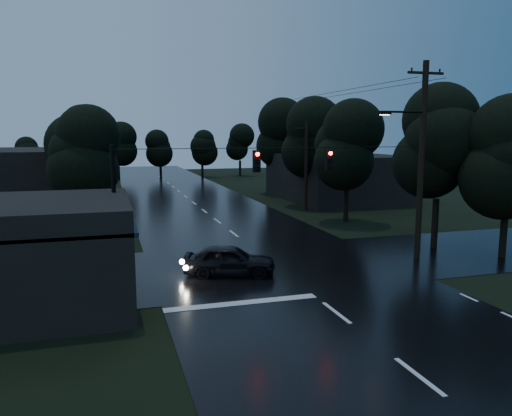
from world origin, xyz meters
TOP-DOWN VIEW (x-y plane):
  - ground at (0.00, 0.00)m, footprint 160.00×160.00m
  - main_road at (0.00, 30.00)m, footprint 12.00×120.00m
  - cross_street at (0.00, 12.00)m, footprint 60.00×9.00m
  - building_far_right at (14.00, 34.00)m, footprint 10.00×14.00m
  - building_far_left at (-14.00, 40.00)m, footprint 10.00×16.00m
  - utility_pole_main at (7.41, 11.00)m, footprint 3.50×0.30m
  - utility_pole_far at (8.30, 28.00)m, footprint 2.00×0.30m
  - anchor_pole_left at (-7.50, 11.00)m, footprint 0.18×0.18m
  - span_signals at (0.56, 10.99)m, footprint 15.00×0.37m
  - tree_corner_near at (10.00, 13.00)m, footprint 4.48×4.48m
  - tree_corner_far at (12.00, 10.00)m, footprint 3.92×3.92m
  - tree_left_a at (-9.00, 22.00)m, footprint 3.92×3.92m
  - tree_left_b at (-9.60, 30.00)m, footprint 4.20×4.20m
  - tree_left_c at (-10.20, 40.00)m, footprint 4.48×4.48m
  - tree_right_a at (9.00, 22.00)m, footprint 4.20×4.20m
  - tree_right_b at (9.60, 30.00)m, footprint 4.48×4.48m
  - tree_right_c at (10.20, 40.00)m, footprint 4.76×4.76m
  - car at (-2.52, 10.91)m, footprint 4.46×2.75m

SIDE VIEW (x-z plane):
  - ground at x=0.00m, z-range 0.00..0.00m
  - main_road at x=0.00m, z-range -0.01..0.01m
  - cross_street at x=0.00m, z-range -0.01..0.01m
  - car at x=-2.52m, z-range 0.00..1.42m
  - building_far_right at x=14.00m, z-range 0.00..4.40m
  - building_far_left at x=-14.00m, z-range 0.00..5.00m
  - anchor_pole_left at x=-7.50m, z-range 0.00..6.00m
  - utility_pole_far at x=8.30m, z-range 0.13..7.63m
  - tree_corner_far at x=12.00m, z-range 1.11..9.37m
  - tree_left_a at x=-9.00m, z-range 1.11..9.37m
  - span_signals at x=0.56m, z-range 4.69..5.80m
  - utility_pole_main at x=7.41m, z-range 0.26..10.26m
  - tree_left_b at x=-9.60m, z-range 1.19..10.04m
  - tree_right_a at x=9.00m, z-range 1.19..10.04m
  - tree_corner_near at x=10.00m, z-range 1.27..10.71m
  - tree_left_c at x=-10.20m, z-range 1.27..10.71m
  - tree_right_b at x=9.60m, z-range 1.27..10.71m
  - tree_right_c at x=10.20m, z-range 1.35..11.38m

